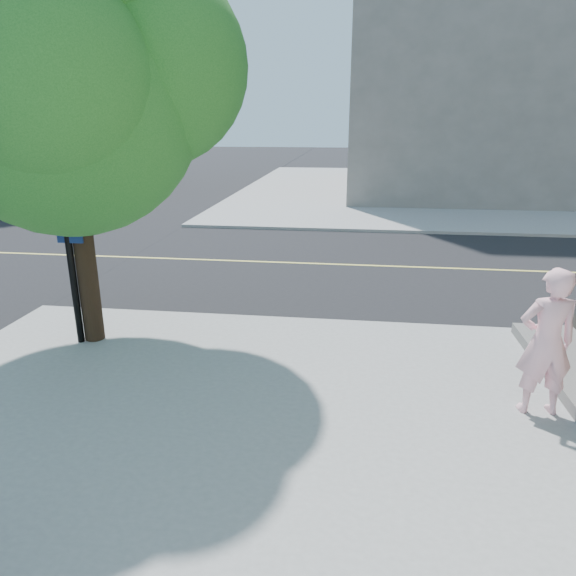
# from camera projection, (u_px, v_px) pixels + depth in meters

# --- Properties ---
(ground) EXTENTS (140.00, 140.00, 0.00)m
(ground) POSITION_uv_depth(u_px,v_px,m) (88.00, 313.00, 10.87)
(ground) COLOR black
(ground) RESTS_ON ground
(road_ew) EXTENTS (140.00, 9.00, 0.01)m
(road_ew) POSITION_uv_depth(u_px,v_px,m) (165.00, 259.00, 15.11)
(road_ew) COLOR black
(road_ew) RESTS_ON ground
(sidewalk_ne) EXTENTS (29.00, 25.00, 0.12)m
(sidewalk_ne) POSITION_uv_depth(u_px,v_px,m) (500.00, 190.00, 29.44)
(sidewalk_ne) COLOR gray
(sidewalk_ne) RESTS_ON ground
(filler_ne) EXTENTS (18.00, 16.00, 14.00)m
(filler_ne) POSITION_uv_depth(u_px,v_px,m) (524.00, 55.00, 27.68)
(filler_ne) COLOR slate
(filler_ne) RESTS_ON sidewalk_ne
(man_on_phone) EXTENTS (0.77, 0.54, 2.00)m
(man_on_phone) POSITION_uv_depth(u_px,v_px,m) (546.00, 342.00, 6.68)
(man_on_phone) COLOR #F9B6C4
(man_on_phone) RESTS_ON sidewalk_se
(street_tree) EXTENTS (5.22, 4.74, 6.93)m
(street_tree) POSITION_uv_depth(u_px,v_px,m) (70.00, 68.00, 7.93)
(street_tree) COLOR black
(street_tree) RESTS_ON sidewalk_se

